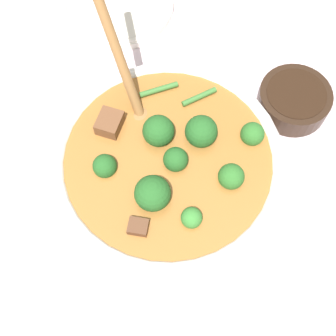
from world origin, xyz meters
The scene contains 4 objects.
ground_plane centered at (0.00, 0.00, 0.00)m, with size 4.00×4.00×0.00m, color silver.
stew_bowl centered at (0.00, 0.00, 0.05)m, with size 0.28×0.32×0.28m.
condiment_bowl centered at (0.20, -0.09, 0.02)m, with size 0.10×0.10×0.04m.
empty_plate centered at (0.23, 0.24, 0.01)m, with size 0.19×0.19×0.02m.
Camera 1 is at (-0.21, -0.13, 0.59)m, focal length 50.00 mm.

